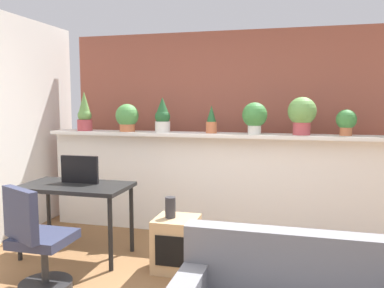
# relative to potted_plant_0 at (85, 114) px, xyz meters

# --- Properties ---
(divider_wall) EXTENTS (4.50, 0.16, 1.18)m
(divider_wall) POSITION_rel_potted_plant_0_xyz_m (1.85, 0.06, -0.85)
(divider_wall) COLOR white
(divider_wall) RESTS_ON ground
(plant_shelf) EXTENTS (4.50, 0.36, 0.04)m
(plant_shelf) POSITION_rel_potted_plant_0_xyz_m (1.85, 0.02, -0.24)
(plant_shelf) COLOR white
(plant_shelf) RESTS_ON divider_wall
(brick_wall_behind) EXTENTS (4.50, 0.10, 2.50)m
(brick_wall_behind) POSITION_rel_potted_plant_0_xyz_m (1.85, 0.66, -0.19)
(brick_wall_behind) COLOR #9E5442
(brick_wall_behind) RESTS_ON ground
(potted_plant_0) EXTENTS (0.19, 0.19, 0.50)m
(potted_plant_0) POSITION_rel_potted_plant_0_xyz_m (0.00, 0.00, 0.00)
(potted_plant_0) COLOR #B7474C
(potted_plant_0) RESTS_ON plant_shelf
(potted_plant_1) EXTENTS (0.29, 0.29, 0.34)m
(potted_plant_1) POSITION_rel_potted_plant_0_xyz_m (0.58, 0.01, -0.04)
(potted_plant_1) COLOR #C66B42
(potted_plant_1) RESTS_ON plant_shelf
(potted_plant_2) EXTENTS (0.18, 0.18, 0.42)m
(potted_plant_2) POSITION_rel_potted_plant_0_xyz_m (1.04, 0.01, -0.02)
(potted_plant_2) COLOR silver
(potted_plant_2) RESTS_ON plant_shelf
(potted_plant_3) EXTENTS (0.13, 0.13, 0.32)m
(potted_plant_3) POSITION_rel_potted_plant_0_xyz_m (1.64, 0.02, -0.07)
(potted_plant_3) COLOR #C66B42
(potted_plant_3) RESTS_ON plant_shelf
(potted_plant_4) EXTENTS (0.28, 0.28, 0.36)m
(potted_plant_4) POSITION_rel_potted_plant_0_xyz_m (2.14, -0.00, -0.01)
(potted_plant_4) COLOR silver
(potted_plant_4) RESTS_ON plant_shelf
(potted_plant_5) EXTENTS (0.31, 0.31, 0.42)m
(potted_plant_5) POSITION_rel_potted_plant_0_xyz_m (2.66, 0.03, 0.02)
(potted_plant_5) COLOR #B7474C
(potted_plant_5) RESTS_ON plant_shelf
(potted_plant_6) EXTENTS (0.22, 0.22, 0.28)m
(potted_plant_6) POSITION_rel_potted_plant_0_xyz_m (3.13, 0.05, -0.06)
(potted_plant_6) COLOR #C66B42
(potted_plant_6) RESTS_ON plant_shelf
(desk) EXTENTS (1.10, 0.60, 0.75)m
(desk) POSITION_rel_potted_plant_0_xyz_m (0.43, -0.98, -0.77)
(desk) COLOR black
(desk) RESTS_ON ground
(tv_monitor) EXTENTS (0.41, 0.04, 0.29)m
(tv_monitor) POSITION_rel_potted_plant_0_xyz_m (0.44, -0.90, -0.55)
(tv_monitor) COLOR black
(tv_monitor) RESTS_ON desk
(office_chair) EXTENTS (0.52, 0.52, 0.91)m
(office_chair) POSITION_rel_potted_plant_0_xyz_m (0.55, -1.78, -1.05)
(office_chair) COLOR #262628
(office_chair) RESTS_ON ground
(side_cube_shelf) EXTENTS (0.40, 0.41, 0.50)m
(side_cube_shelf) POSITION_rel_potted_plant_0_xyz_m (1.52, -1.05, -1.19)
(side_cube_shelf) COLOR tan
(side_cube_shelf) RESTS_ON ground
(vase_on_shelf) EXTENTS (0.10, 0.10, 0.20)m
(vase_on_shelf) POSITION_rel_potted_plant_0_xyz_m (1.46, -1.04, -0.84)
(vase_on_shelf) COLOR #2D2D33
(vase_on_shelf) RESTS_ON side_cube_shelf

